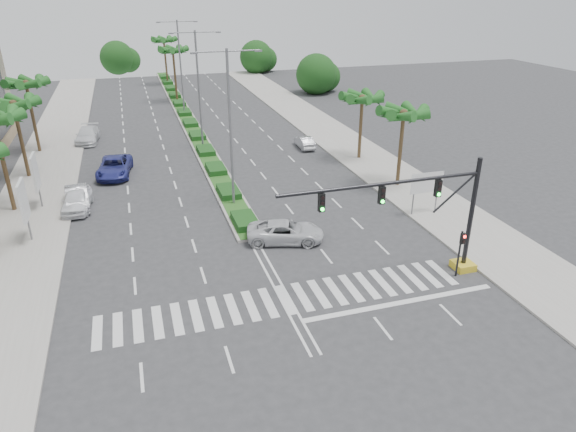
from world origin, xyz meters
name	(u,v)px	position (x,y,z in m)	size (l,w,h in m)	color
ground	(286,300)	(0.00, 0.00, 0.00)	(160.00, 160.00, 0.00)	#333335
footpath_right	(374,163)	(15.20, 20.00, 0.07)	(6.00, 120.00, 0.15)	gray
footpath_left	(36,199)	(-15.20, 20.00, 0.07)	(6.00, 120.00, 0.15)	gray
median	(186,116)	(0.00, 45.00, 0.10)	(2.20, 75.00, 0.20)	gray
median_grass	(186,116)	(0.00, 45.00, 0.22)	(1.80, 75.00, 0.04)	#28561D
signal_gantry	(438,223)	(9.27, 0.00, 3.46)	(12.60, 1.20, 7.20)	gold
pedestrian_signal	(461,246)	(10.60, -0.68, 2.04)	(0.28, 0.36, 3.00)	black
direction_sign	(427,184)	(13.50, 7.99, 2.45)	(2.70, 0.11, 3.40)	slate
billboard_near	(23,202)	(-14.50, 12.00, 2.96)	(0.18, 2.10, 4.35)	slate
billboard_far	(35,173)	(-14.50, 18.00, 2.96)	(0.18, 2.10, 4.35)	slate
palm_left_far	(14,106)	(-16.50, 26.00, 6.50)	(4.57, 4.68, 7.35)	brown
palm_left_end	(26,86)	(-16.50, 34.00, 6.88)	(4.57, 4.68, 7.75)	brown
palm_right_near	(404,116)	(14.50, 14.00, 6.20)	(4.57, 4.68, 7.05)	brown
palm_right_far	(362,100)	(14.50, 22.00, 5.91)	(4.57, 4.68, 6.75)	brown
palm_median_a	(173,52)	(0.00, 55.00, 7.17)	(4.57, 4.68, 8.05)	brown
palm_median_b	(164,42)	(0.00, 70.00, 7.17)	(4.57, 4.68, 8.05)	brown
streetlight_near	(230,121)	(0.00, 14.00, 6.81)	(5.10, 0.25, 12.00)	slate
streetlight_mid	(199,84)	(0.00, 30.00, 6.81)	(5.10, 0.25, 12.00)	slate
streetlight_far	(180,63)	(0.00, 46.00, 6.81)	(5.10, 0.25, 12.00)	slate
car_parked_a	(77,200)	(-11.80, 16.84, 0.82)	(1.94, 4.82, 1.64)	white
car_parked_b	(77,198)	(-11.80, 17.42, 0.78)	(1.66, 4.75, 1.56)	#B1B1B6
car_parked_c	(114,167)	(-8.97, 24.19, 0.83)	(2.74, 5.95, 1.65)	navy
car_parked_d	(87,135)	(-11.80, 36.47, 0.80)	(2.23, 5.48, 1.59)	silver
car_crossing	(285,232)	(2.10, 6.84, 0.73)	(2.41, 5.22, 1.45)	silver
car_right	(304,142)	(10.49, 27.20, 0.64)	(1.35, 3.88, 1.28)	silver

